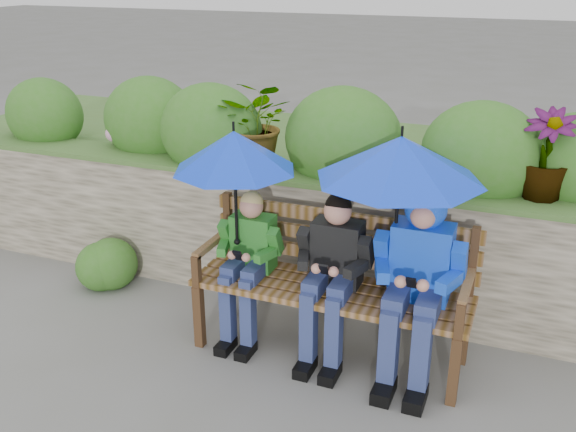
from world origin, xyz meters
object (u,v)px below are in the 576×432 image
at_px(boy_middle, 332,269).
at_px(umbrella_right, 400,158).
at_px(boy_right, 418,271).
at_px(boy_left, 248,258).
at_px(umbrella_left, 234,151).
at_px(park_bench, 334,276).

distance_m(boy_middle, umbrella_right, 0.86).
distance_m(boy_middle, boy_right, 0.56).
bearing_deg(boy_left, umbrella_left, -153.40).
xyz_separation_m(boy_right, umbrella_left, (-1.22, -0.03, 0.64)).
bearing_deg(umbrella_right, park_bench, 177.07).
distance_m(boy_left, boy_middle, 0.61).
xyz_separation_m(park_bench, boy_right, (0.57, -0.08, 0.18)).
distance_m(boy_left, umbrella_left, 0.76).
bearing_deg(boy_left, boy_right, -0.16).
bearing_deg(park_bench, umbrella_right, -2.93).
relative_size(boy_left, boy_right, 0.87).
relative_size(boy_middle, umbrella_left, 1.35).
bearing_deg(umbrella_left, boy_left, 26.60).
relative_size(umbrella_left, umbrella_right, 0.82).
relative_size(park_bench, umbrella_right, 1.79).
xyz_separation_m(park_bench, umbrella_right, (0.40, -0.02, 0.86)).
distance_m(boy_right, umbrella_left, 1.38).
bearing_deg(boy_middle, boy_left, 179.36).
xyz_separation_m(park_bench, boy_left, (-0.59, -0.08, 0.06)).
distance_m(park_bench, boy_right, 0.60).
xyz_separation_m(park_bench, umbrella_left, (-0.66, -0.11, 0.82)).
relative_size(park_bench, boy_right, 1.49).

